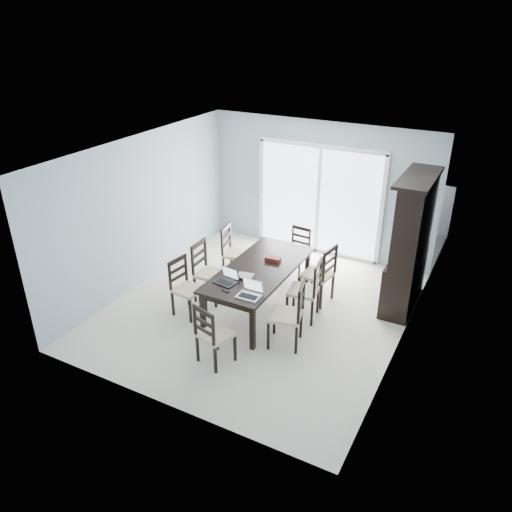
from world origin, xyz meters
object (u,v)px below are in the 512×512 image
object	(u,v)px
chair_left_far	(232,246)
cell_phone	(225,291)
chair_right_mid	(310,284)
chair_right_far	(323,268)
game_box	(273,259)
laptop_silver	(249,294)
chair_left_near	(184,281)
chair_end_near	(210,329)
laptop_dark	(225,280)
hot_tub	(308,207)
chair_left_mid	(205,265)
dining_table	(259,272)
china_hutch	(410,245)
chair_end_far	(298,246)
chair_right_near	(293,308)

from	to	relation	value
chair_left_far	cell_phone	xyz separation A→B (m)	(0.86, -1.64, 0.17)
chair_right_mid	cell_phone	distance (m)	1.35
chair_right_far	game_box	distance (m)	0.83
cell_phone	laptop_silver	bearing A→B (deg)	18.63
chair_left_near	cell_phone	size ratio (longest dim) A/B	9.42
chair_end_near	laptop_dark	bearing A→B (deg)	124.52
laptop_dark	hot_tub	size ratio (longest dim) A/B	0.16
chair_end_near	chair_left_near	bearing A→B (deg)	155.51
chair_left_mid	game_box	size ratio (longest dim) A/B	4.70
dining_table	laptop_dark	xyz separation A→B (m)	(-0.22, -0.67, 0.13)
china_hutch	chair_right_far	bearing A→B (deg)	-154.54
laptop_dark	game_box	xyz separation A→B (m)	(0.30, 0.99, -0.02)
chair_left_far	laptop_silver	xyz separation A→B (m)	(1.24, -1.63, 0.21)
chair_right_mid	game_box	xyz separation A→B (m)	(-0.74, 0.20, 0.16)
chair_end_far	laptop_dark	size ratio (longest dim) A/B	2.99
chair_end_near	hot_tub	world-z (taller)	chair_end_near
china_hutch	chair_end_far	distance (m)	2.06
chair_end_near	game_box	distance (m)	1.90
chair_right_mid	laptop_dark	distance (m)	1.32
chair_end_near	chair_end_far	xyz separation A→B (m)	(-0.04, 3.02, -0.03)
hot_tub	chair_end_near	bearing A→B (deg)	-82.16
chair_right_mid	laptop_silver	distance (m)	1.13
chair_right_near	chair_end_far	xyz separation A→B (m)	(-0.82, 2.09, -0.09)
dining_table	laptop_silver	xyz separation A→B (m)	(0.28, -0.85, 0.13)
chair_left_far	game_box	size ratio (longest dim) A/B	4.50
laptop_silver	chair_left_near	bearing A→B (deg)	170.62
dining_table	laptop_silver	world-z (taller)	laptop_silver
chair_left_mid	chair_right_near	xyz separation A→B (m)	(1.82, -0.53, 0.01)
chair_left_near	chair_right_mid	distance (m)	1.98
dining_table	chair_left_mid	xyz separation A→B (m)	(-0.95, -0.10, -0.06)
laptop_silver	hot_tub	size ratio (longest dim) A/B	0.15
chair_left_mid	china_hutch	bearing A→B (deg)	112.90
chair_right_mid	chair_end_far	bearing A→B (deg)	21.65
cell_phone	chair_left_mid	bearing A→B (deg)	154.88
chair_end_near	cell_phone	size ratio (longest dim) A/B	9.33
china_hutch	chair_left_near	distance (m)	3.61
game_box	chair_right_far	bearing A→B (deg)	25.47
dining_table	laptop_silver	distance (m)	0.91
chair_right_mid	game_box	distance (m)	0.78
game_box	chair_end_near	bearing A→B (deg)	-89.94
dining_table	game_box	world-z (taller)	game_box
chair_right_far	hot_tub	bearing A→B (deg)	34.73
chair_end_near	cell_phone	world-z (taller)	chair_end_near
cell_phone	hot_tub	distance (m)	4.37
china_hutch	chair_end_far	world-z (taller)	china_hutch
chair_end_far	laptop_dark	distance (m)	2.15
hot_tub	chair_right_near	bearing A→B (deg)	-70.18
hot_tub	cell_phone	bearing A→B (deg)	-83.23
chair_right_far	chair_right_mid	bearing A→B (deg)	-172.24
chair_right_far	cell_phone	distance (m)	1.80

